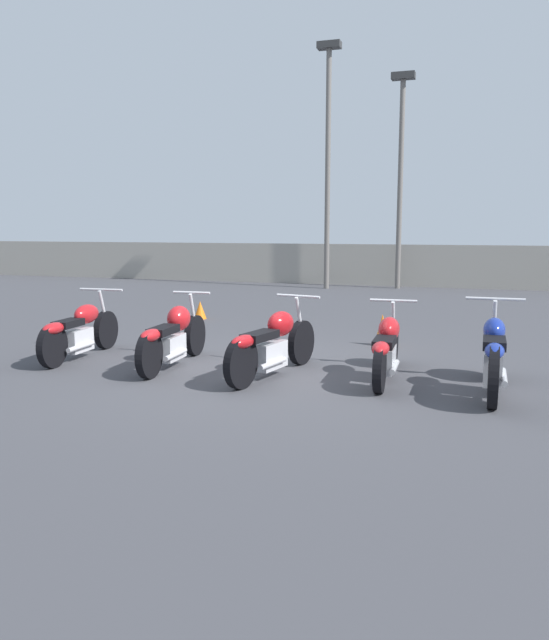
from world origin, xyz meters
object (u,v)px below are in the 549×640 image
at_px(light_pole_left, 328,146).
at_px(motorcycle_slot_3, 387,348).
at_px(motorcycle_slot_0, 79,331).
at_px(motorcycle_slot_4, 493,356).
at_px(motorcycle_slot_1, 173,336).
at_px(traffic_cone_far, 200,310).
at_px(light_pole_right, 401,161).
at_px(motorcycle_slot_2, 272,344).
at_px(traffic_cone_near, 382,330).

relative_size(light_pole_left, motorcycle_slot_3, 3.54).
height_order(light_pole_left, motorcycle_slot_0, light_pole_left).
xyz_separation_m(light_pole_left, motorcycle_slot_3, (3.58, -11.28, -3.96)).
height_order(motorcycle_slot_3, motorcycle_slot_4, motorcycle_slot_4).
distance_m(motorcycle_slot_1, motorcycle_slot_3, 2.89).
height_order(light_pole_left, traffic_cone_far, light_pole_left).
relative_size(light_pole_right, motorcycle_slot_3, 3.12).
xyz_separation_m(light_pole_left, motorcycle_slot_0, (-0.86, -11.45, -3.95)).
bearing_deg(motorcycle_slot_3, motorcycle_slot_2, -169.27).
bearing_deg(light_pole_left, light_pole_right, 19.54).
bearing_deg(motorcycle_slot_2, motorcycle_slot_0, -171.71).
height_order(motorcycle_slot_1, motorcycle_slot_2, motorcycle_slot_2).
bearing_deg(traffic_cone_far, motorcycle_slot_2, -54.67).
bearing_deg(traffic_cone_near, motorcycle_slot_3, -79.74).
bearing_deg(motorcycle_slot_2, motorcycle_slot_3, 24.41).
distance_m(motorcycle_slot_0, motorcycle_slot_1, 1.55).
height_order(motorcycle_slot_1, motorcycle_slot_3, motorcycle_slot_1).
xyz_separation_m(light_pole_right, traffic_cone_near, (1.07, -9.79, -3.65)).
height_order(motorcycle_slot_0, motorcycle_slot_3, motorcycle_slot_0).
height_order(light_pole_right, traffic_cone_far, light_pole_right).
height_order(motorcycle_slot_2, traffic_cone_far, motorcycle_slot_2).
height_order(motorcycle_slot_1, traffic_cone_far, motorcycle_slot_1).
relative_size(light_pole_right, motorcycle_slot_4, 3.17).
xyz_separation_m(light_pole_left, traffic_cone_near, (3.18, -9.05, -4.10)).
relative_size(motorcycle_slot_4, traffic_cone_far, 5.50).
relative_size(light_pole_left, motorcycle_slot_2, 3.45).
relative_size(motorcycle_slot_0, traffic_cone_far, 5.40).
relative_size(motorcycle_slot_3, traffic_cone_far, 5.58).
distance_m(motorcycle_slot_0, traffic_cone_far, 4.18).
bearing_deg(motorcycle_slot_1, motorcycle_slot_4, -4.59).
distance_m(traffic_cone_near, traffic_cone_far, 4.45).
distance_m(light_pole_right, motorcycle_slot_2, 12.84).
xyz_separation_m(light_pole_right, motorcycle_slot_4, (2.73, -12.34, -3.47)).
distance_m(motorcycle_slot_0, traffic_cone_near, 4.70).
bearing_deg(motorcycle_slot_1, traffic_cone_near, 41.40).
relative_size(light_pole_right, motorcycle_slot_2, 3.05).
bearing_deg(traffic_cone_near, traffic_cone_far, 156.54).
bearing_deg(motorcycle_slot_4, light_pole_left, 112.75).
bearing_deg(light_pole_left, traffic_cone_far, -97.11).
distance_m(light_pole_left, motorcycle_slot_0, 12.14).
relative_size(motorcycle_slot_1, traffic_cone_far, 5.64).
bearing_deg(motorcycle_slot_3, light_pole_right, 94.67).
bearing_deg(traffic_cone_far, motorcycle_slot_1, -69.26).
bearing_deg(motorcycle_slot_4, motorcycle_slot_1, 178.95).
xyz_separation_m(motorcycle_slot_1, traffic_cone_near, (2.48, 2.47, -0.16)).
bearing_deg(traffic_cone_near, motorcycle_slot_0, -149.20).
distance_m(motorcycle_slot_1, traffic_cone_near, 3.50).
height_order(light_pole_right, motorcycle_slot_1, light_pole_right).
bearing_deg(motorcycle_slot_4, motorcycle_slot_2, -179.52).
height_order(traffic_cone_near, traffic_cone_far, traffic_cone_near).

